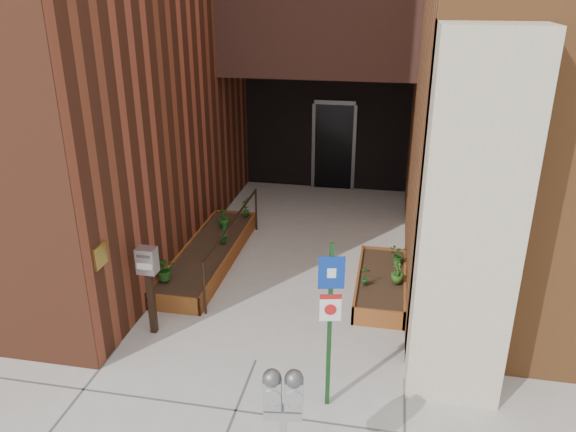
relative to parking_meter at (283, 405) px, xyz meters
The scene contains 14 objects.
ground 2.69m from the parking_meter, 110.55° to the left, with size 80.00×80.00×0.00m, color #9E9991.
planter_left 5.59m from the parking_meter, 115.83° to the left, with size 0.90×3.60×0.30m.
planter_right 4.63m from the parking_meter, 80.17° to the left, with size 0.80×2.20×0.30m.
handrail 5.25m from the parking_meter, 111.13° to the left, with size 0.04×3.34×0.90m.
parking_meter is the anchor object (origin of this frame).
sign_post 1.57m from the parking_meter, 81.48° to the left, with size 0.29×0.10×2.16m.
payment_dropbox 3.60m from the parking_meter, 133.44° to the left, with size 0.27×0.21×1.37m.
shrub_left_a 4.58m from the parking_meter, 126.50° to the left, with size 0.35×0.35×0.39m, color #205819.
shrub_left_b 5.71m from the parking_meter, 112.77° to the left, with size 0.18×0.18×0.33m, color #18571A.
shrub_left_c 6.42m from the parking_meter, 112.03° to the left, with size 0.21×0.21×0.38m, color #1B5217.
shrub_left_d 6.90m from the parking_meter, 107.93° to the left, with size 0.21×0.21×0.40m, color #1B611F.
shrub_right_a 4.44m from the parking_meter, 76.53° to the left, with size 0.20×0.20×0.36m, color #2A5B1A.
shrub_right_b 4.19m from the parking_meter, 82.79° to the left, with size 0.16×0.16×0.31m, color #175118.
shrub_right_c 5.09m from the parking_meter, 78.33° to the left, with size 0.27×0.27×0.30m, color #205016.
Camera 1 is at (1.63, -6.13, 4.75)m, focal length 35.00 mm.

